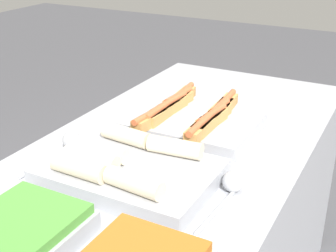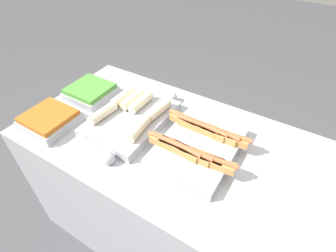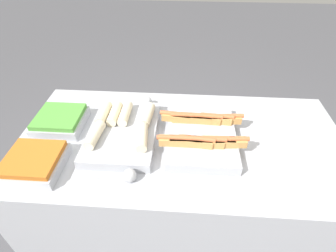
{
  "view_description": "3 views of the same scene",
  "coord_description": "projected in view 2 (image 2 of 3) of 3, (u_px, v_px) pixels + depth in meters",
  "views": [
    {
      "loc": [
        -1.25,
        -0.62,
        1.54
      ],
      "look_at": [
        -0.07,
        0.0,
        0.94
      ],
      "focal_mm": 50.0,
      "sensor_mm": 36.0,
      "label": 1
    },
    {
      "loc": [
        0.42,
        -0.79,
        1.76
      ],
      "look_at": [
        -0.07,
        0.0,
        0.94
      ],
      "focal_mm": 28.0,
      "sensor_mm": 36.0,
      "label": 2
    },
    {
      "loc": [
        -0.0,
        -0.97,
        1.75
      ],
      "look_at": [
        -0.07,
        0.0,
        0.94
      ],
      "focal_mm": 28.0,
      "sensor_mm": 36.0,
      "label": 3
    }
  ],
  "objects": [
    {
      "name": "counter",
      "position": [
        178.0,
        195.0,
        1.55
      ],
      "size": [
        1.63,
        0.82,
        0.86
      ],
      "color": "#A8AAB2",
      "rests_on": "ground_plane"
    },
    {
      "name": "serving_spoon_near",
      "position": [
        107.0,
        158.0,
        1.16
      ],
      "size": [
        0.25,
        0.06,
        0.06
      ],
      "color": "#B2B5BA",
      "rests_on": "counter"
    },
    {
      "name": "tray_side_back",
      "position": [
        91.0,
        92.0,
        1.53
      ],
      "size": [
        0.24,
        0.24,
        0.07
      ],
      "color": "#A8AAB2",
      "rests_on": "counter"
    },
    {
      "name": "tray_hotdogs",
      "position": [
        198.0,
        145.0,
        1.2
      ],
      "size": [
        0.42,
        0.44,
        0.1
      ],
      "color": "#A8AAB2",
      "rests_on": "counter"
    },
    {
      "name": "ground_plane",
      "position": [
        176.0,
        230.0,
        1.84
      ],
      "size": [
        12.0,
        12.0,
        0.0
      ],
      "primitive_type": "plane",
      "color": "#4C4C51"
    },
    {
      "name": "serving_spoon_far",
      "position": [
        170.0,
        97.0,
        1.51
      ],
      "size": [
        0.26,
        0.06,
        0.06
      ],
      "color": "#B2B5BA",
      "rests_on": "counter"
    },
    {
      "name": "tray_side_front",
      "position": [
        50.0,
        120.0,
        1.34
      ],
      "size": [
        0.24,
        0.24,
        0.07
      ],
      "color": "#A8AAB2",
      "rests_on": "counter"
    },
    {
      "name": "tray_wraps",
      "position": [
        132.0,
        116.0,
        1.36
      ],
      "size": [
        0.33,
        0.47,
        0.1
      ],
      "color": "#A8AAB2",
      "rests_on": "counter"
    }
  ]
}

